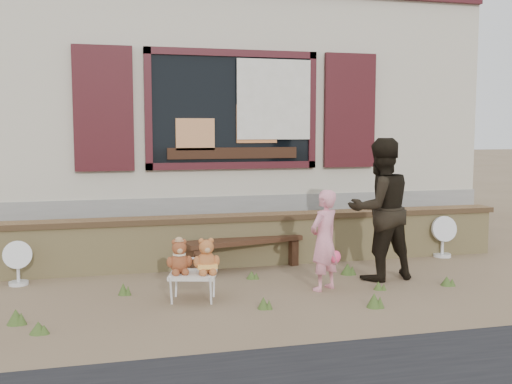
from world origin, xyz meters
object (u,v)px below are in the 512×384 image
object	(u,v)px
bench	(244,247)
teddy_bear_right	(206,255)
teddy_bear_left	(179,256)
folding_chair	(193,276)
child	(324,240)
adult	(380,209)

from	to	relation	value
bench	teddy_bear_right	bearing A→B (deg)	-130.89
teddy_bear_left	folding_chair	bearing A→B (deg)	-0.00
teddy_bear_left	child	xyz separation A→B (m)	(1.60, 0.02, 0.09)
teddy_bear_left	adult	distance (m)	2.46
bench	adult	bearing A→B (deg)	-43.60
teddy_bear_right	child	xyz separation A→B (m)	(1.33, 0.09, 0.08)
bench	adult	xyz separation A→B (m)	(1.44, -0.88, 0.55)
bench	teddy_bear_right	world-z (taller)	teddy_bear_right
teddy_bear_right	child	size ratio (longest dim) A/B	0.34
folding_chair	teddy_bear_left	distance (m)	0.25
folding_chair	adult	distance (m)	2.37
teddy_bear_left	adult	xyz separation A→B (m)	(2.41, 0.32, 0.36)
teddy_bear_left	bench	bearing A→B (deg)	66.27
bench	teddy_bear_left	xyz separation A→B (m)	(-0.96, -1.20, 0.18)
bench	child	bearing A→B (deg)	-73.98
bench	teddy_bear_left	world-z (taller)	teddy_bear_left
child	bench	bearing A→B (deg)	-93.06
folding_chair	teddy_bear_left	world-z (taller)	teddy_bear_left
teddy_bear_right	adult	distance (m)	2.20
teddy_bear_left	adult	bearing A→B (deg)	22.63
teddy_bear_left	adult	world-z (taller)	adult
folding_chair	teddy_bear_left	size ratio (longest dim) A/B	1.56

